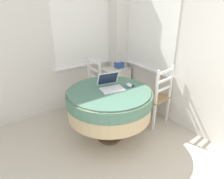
% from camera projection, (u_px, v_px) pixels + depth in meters
% --- Properties ---
extents(corner_room_shell, '(4.30, 4.92, 2.55)m').
position_uv_depth(corner_room_shell, '(120.00, 48.00, 2.70)').
color(corner_room_shell, silver).
rests_on(corner_room_shell, ground_plane).
extents(round_dining_table, '(1.17, 1.17, 0.77)m').
position_uv_depth(round_dining_table, '(109.00, 101.00, 2.73)').
color(round_dining_table, '#4C3D2D').
rests_on(round_dining_table, ground_plane).
extents(laptop, '(0.35, 0.34, 0.21)m').
position_uv_depth(laptop, '(111.00, 85.00, 2.70)').
color(laptop, white).
rests_on(laptop, round_dining_table).
extents(computer_mouse, '(0.06, 0.10, 0.05)m').
position_uv_depth(computer_mouse, '(129.00, 85.00, 2.76)').
color(computer_mouse, white).
rests_on(computer_mouse, round_dining_table).
extents(cell_phone, '(0.09, 0.13, 0.01)m').
position_uv_depth(cell_phone, '(130.00, 85.00, 2.80)').
color(cell_phone, '#2D2D33').
rests_on(cell_phone, round_dining_table).
extents(dining_chair_near_back_window, '(0.42, 0.43, 0.98)m').
position_uv_depth(dining_chair_near_back_window, '(88.00, 88.00, 3.49)').
color(dining_chair_near_back_window, '#A87F51').
rests_on(dining_chair_near_back_window, ground_plane).
extents(dining_chair_near_right_window, '(0.45, 0.45, 0.98)m').
position_uv_depth(dining_chair_near_right_window, '(156.00, 97.00, 3.18)').
color(dining_chair_near_right_window, '#A87F51').
rests_on(dining_chair_near_right_window, ground_plane).
extents(corner_cabinet, '(0.53, 0.43, 0.66)m').
position_uv_depth(corner_cabinet, '(115.00, 83.00, 4.04)').
color(corner_cabinet, silver).
rests_on(corner_cabinet, ground_plane).
extents(storage_box, '(0.14, 0.13, 0.11)m').
position_uv_depth(storage_box, '(119.00, 65.00, 3.89)').
color(storage_box, '#2D4C93').
rests_on(storage_box, corner_cabinet).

